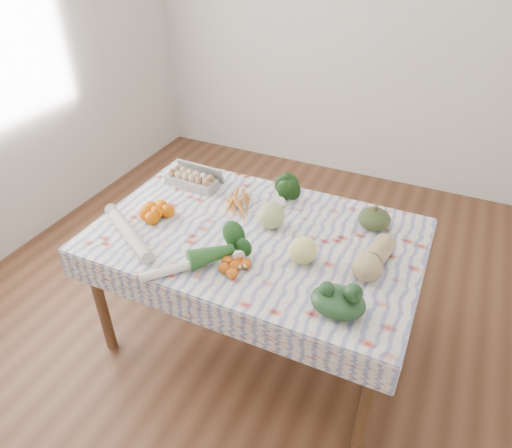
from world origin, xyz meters
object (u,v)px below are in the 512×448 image
egg_carton (191,180)px  kabocha_squash (374,219)px  butternut_squash (374,256)px  grapefruit (303,250)px  cabbage (271,215)px  dining_table (256,246)px

egg_carton → kabocha_squash: kabocha_squash is taller
egg_carton → butternut_squash: 1.19m
grapefruit → egg_carton: bearing=155.7°
egg_carton → grapefruit: bearing=-21.4°
egg_carton → cabbage: bearing=-14.1°
dining_table → butternut_squash: butternut_squash is taller
kabocha_squash → grapefruit: size_ratio=1.25×
dining_table → grapefruit: grapefruit is taller
egg_carton → grapefruit: grapefruit is taller
cabbage → butternut_squash: cabbage is taller
butternut_squash → grapefruit: 0.32m
cabbage → grapefruit: (0.25, -0.20, -0.00)m
kabocha_squash → butternut_squash: butternut_squash is taller
egg_carton → grapefruit: size_ratio=2.35×
cabbage → kabocha_squash: bearing=24.0°
butternut_squash → grapefruit: size_ratio=2.20×
dining_table → cabbage: (0.05, 0.09, 0.15)m
kabocha_squash → butternut_squash: bearing=-77.9°
dining_table → cabbage: cabbage is taller
egg_carton → cabbage: 0.62m
kabocha_squash → cabbage: 0.54m
dining_table → grapefruit: bearing=-20.9°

